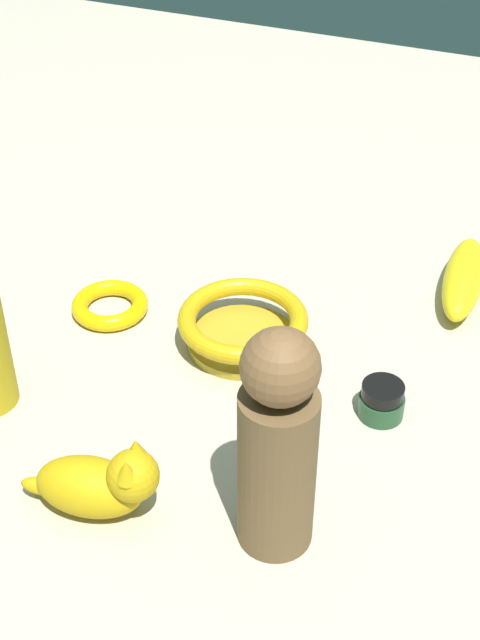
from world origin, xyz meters
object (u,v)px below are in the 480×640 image
Objects in this scene: cat_figurine at (100,483)px; bangle at (110,305)px; person_figure_adult at (278,445)px; banana at (464,278)px; nail_polish_jar at (382,401)px; bowl at (243,325)px.

cat_figurine is 0.31m from bangle.
cat_figurine is 1.50× the size of bangle.
person_figure_adult is 2.54× the size of bangle.
cat_figurine is at bearing 148.29° from banana.
person_figure_adult is 0.22m from nail_polish_jar.
cat_figurine is at bearing -96.15° from bowl.
bangle is (-0.14, 0.27, -0.03)m from cat_figurine.
person_figure_adult is 0.40m from bangle.
bowl is 0.18m from nail_polish_jar.
banana is at bearing 62.67° from cat_figurine.
cat_figurine is at bearing -62.69° from bangle.
cat_figurine reaches higher than bangle.
person_figure_adult reaches higher than bowl.
person_figure_adult reaches higher than cat_figurine.
person_figure_adult reaches higher than nail_polish_jar.
bowl is 1.08× the size of cat_figurine.
banana is 1.86× the size of bangle.
bowl is 0.64× the size of person_figure_adult.
nail_polish_jar is 0.52× the size of bangle.
bowl is 0.87× the size of banana.
bangle is at bearing 112.57° from banana.
person_figure_adult is (-0.08, -0.43, 0.09)m from banana.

